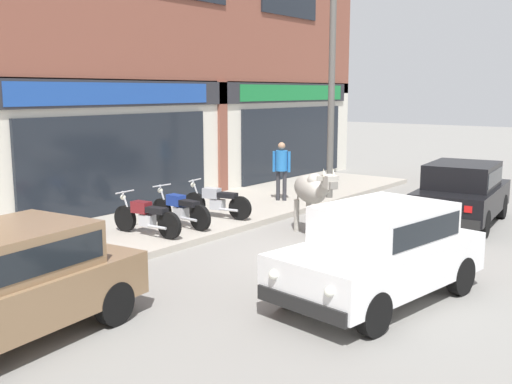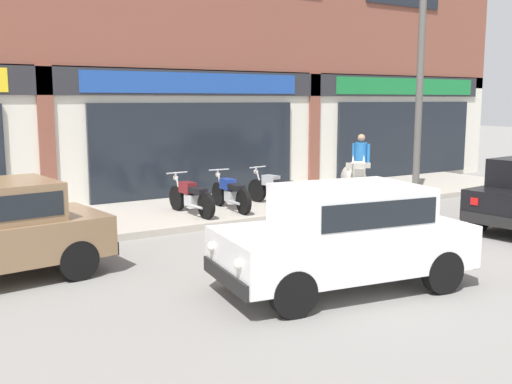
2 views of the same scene
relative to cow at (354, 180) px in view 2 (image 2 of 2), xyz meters
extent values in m
plane|color=gray|center=(-1.09, -0.78, -1.01)|extent=(90.00, 90.00, 0.00)
cube|color=#A8A093|center=(-1.09, 3.15, -0.93)|extent=(19.00, 3.46, 0.14)
cube|color=silver|center=(-1.09, 5.15, 0.69)|extent=(23.00, 0.55, 3.40)
cube|color=#28282D|center=(-1.09, 4.83, 2.04)|extent=(22.08, 0.08, 0.64)
cube|color=brown|center=(-4.92, 4.85, 0.69)|extent=(0.36, 0.12, 3.40)
cube|color=black|center=(-1.09, 4.82, 0.34)|extent=(5.83, 0.10, 2.40)
cube|color=#1E479E|center=(-1.09, 4.80, 2.04)|extent=(6.13, 0.05, 0.52)
cube|color=brown|center=(2.75, 4.85, 0.69)|extent=(0.36, 0.12, 3.40)
cube|color=black|center=(6.58, 4.82, 0.34)|extent=(5.83, 0.10, 2.40)
cube|color=#197A38|center=(6.58, 4.80, 2.04)|extent=(6.13, 0.05, 0.52)
ellipsoid|color=#9E998E|center=(0.06, 0.08, 0.01)|extent=(1.26, 1.43, 0.60)
sphere|color=#9E998E|center=(-0.11, -0.14, 0.24)|extent=(0.32, 0.32, 0.32)
cylinder|color=#9E998E|center=(-0.09, -0.35, -0.65)|extent=(0.12, 0.12, 0.72)
cylinder|color=#9E998E|center=(-0.32, -0.18, -0.65)|extent=(0.12, 0.12, 0.72)
cylinder|color=#9E998E|center=(0.44, 0.34, -0.65)|extent=(0.12, 0.12, 0.72)
cylinder|color=#9E998E|center=(0.21, 0.51, -0.65)|extent=(0.12, 0.12, 0.72)
cylinder|color=#9E998E|center=(-0.43, -0.57, 0.16)|extent=(0.47, 0.52, 0.43)
cube|color=#9E998E|center=(-0.59, -0.78, 0.33)|extent=(0.39, 0.42, 0.26)
cube|color=slate|center=(-0.70, -0.93, 0.29)|extent=(0.21, 0.21, 0.14)
cone|color=beige|center=(-0.49, -0.81, 0.51)|extent=(0.11, 0.12, 0.19)
cone|color=beige|center=(-0.65, -0.69, 0.51)|extent=(0.11, 0.12, 0.19)
cube|color=#9E998E|center=(-0.42, -0.81, 0.39)|extent=(0.14, 0.12, 0.10)
cube|color=#9E998E|center=(-0.67, -0.62, 0.39)|extent=(0.14, 0.12, 0.10)
cylinder|color=#9E998E|center=(0.51, 0.67, -0.21)|extent=(0.13, 0.15, 0.60)
cylinder|color=black|center=(-4.08, -3.51, -0.71)|extent=(0.62, 0.27, 0.60)
cylinder|color=black|center=(-3.86, -2.09, -0.71)|extent=(0.62, 0.27, 0.60)
cylinder|color=black|center=(-1.81, -3.86, -0.71)|extent=(0.62, 0.27, 0.60)
cylinder|color=black|center=(-1.59, -2.44, -0.71)|extent=(0.62, 0.27, 0.60)
cube|color=white|center=(-2.83, -2.97, -0.41)|extent=(3.70, 2.11, 0.60)
cube|color=white|center=(-2.74, -2.99, 0.17)|extent=(2.10, 1.71, 0.56)
cube|color=black|center=(-2.74, -2.99, 0.17)|extent=(1.95, 1.71, 0.35)
cube|color=black|center=(-4.54, -2.71, -0.63)|extent=(0.35, 1.52, 0.20)
cube|color=black|center=(-1.12, -3.24, -0.63)|extent=(0.35, 1.52, 0.20)
sphere|color=silver|center=(-4.65, -3.18, -0.33)|extent=(0.14, 0.14, 0.14)
sphere|color=silver|center=(-4.50, -2.23, -0.33)|extent=(0.14, 0.14, 0.14)
cube|color=red|center=(-1.17, -3.73, -0.31)|extent=(0.05, 0.16, 0.14)
cube|color=red|center=(-1.02, -2.75, -0.31)|extent=(0.05, 0.16, 0.14)
cylinder|color=black|center=(-5.84, -0.57, -0.71)|extent=(0.62, 0.24, 0.60)
cylinder|color=black|center=(-6.00, 0.86, -0.71)|extent=(0.62, 0.24, 0.60)
cube|color=black|center=(-5.35, 0.21, -0.63)|extent=(0.28, 1.52, 0.20)
cube|color=red|center=(-5.27, -0.28, -0.31)|extent=(0.05, 0.16, 0.14)
cube|color=red|center=(-5.37, 0.71, -0.31)|extent=(0.05, 0.16, 0.14)
cylinder|color=black|center=(1.98, -1.59, -0.71)|extent=(0.62, 0.25, 0.60)
cube|color=black|center=(1.48, -2.37, -0.63)|extent=(0.29, 1.52, 0.20)
cube|color=red|center=(1.40, -1.88, -0.31)|extent=(0.05, 0.16, 0.14)
cylinder|color=black|center=(-2.54, 3.08, -0.58)|extent=(0.14, 0.57, 0.56)
cylinder|color=black|center=(-2.45, 1.84, -0.58)|extent=(0.14, 0.57, 0.56)
cube|color=#B2B5BA|center=(-2.49, 2.44, -0.54)|extent=(0.22, 0.33, 0.24)
cube|color=maroon|center=(-2.50, 2.60, -0.28)|extent=(0.27, 0.42, 0.24)
cube|color=black|center=(-2.47, 2.20, -0.30)|extent=(0.26, 0.53, 0.12)
cylinder|color=#B2B5BA|center=(-2.53, 3.02, -0.28)|extent=(0.06, 0.27, 0.59)
cylinder|color=#B2B5BA|center=(-2.54, 3.06, 0.00)|extent=(0.52, 0.07, 0.03)
sphere|color=silver|center=(-2.54, 3.12, -0.12)|extent=(0.12, 0.12, 0.12)
cylinder|color=#B2B5BA|center=(-2.58, 2.07, -0.62)|extent=(0.09, 0.48, 0.06)
cylinder|color=black|center=(-1.45, 3.09, -0.58)|extent=(0.13, 0.56, 0.56)
cylinder|color=black|center=(-1.53, 1.84, -0.58)|extent=(0.13, 0.56, 0.56)
cube|color=#B2B5BA|center=(-1.49, 2.45, -0.54)|extent=(0.22, 0.33, 0.24)
cube|color=navy|center=(-1.48, 2.61, -0.28)|extent=(0.26, 0.41, 0.24)
cube|color=black|center=(-1.51, 2.21, -0.30)|extent=(0.25, 0.53, 0.12)
cylinder|color=#B2B5BA|center=(-1.46, 3.03, -0.28)|extent=(0.06, 0.27, 0.59)
cylinder|color=#B2B5BA|center=(-1.46, 3.07, 0.00)|extent=(0.52, 0.06, 0.03)
sphere|color=silver|center=(-1.45, 3.13, -0.12)|extent=(0.12, 0.12, 0.12)
cylinder|color=#B2B5BA|center=(-1.62, 2.09, -0.62)|extent=(0.09, 0.48, 0.06)
cylinder|color=black|center=(-0.39, 3.07, -0.58)|extent=(0.20, 0.57, 0.56)
cylinder|color=black|center=(-0.16, 1.84, -0.58)|extent=(0.20, 0.57, 0.56)
cube|color=#B2B5BA|center=(-0.27, 2.43, -0.54)|extent=(0.25, 0.35, 0.24)
cube|color=#A8AAB2|center=(-0.30, 2.59, -0.28)|extent=(0.31, 0.44, 0.24)
cube|color=black|center=(-0.23, 2.20, -0.30)|extent=(0.31, 0.55, 0.12)
cylinder|color=#B2B5BA|center=(-0.38, 3.01, -0.28)|extent=(0.09, 0.27, 0.59)
cylinder|color=#B2B5BA|center=(-0.39, 3.05, 0.00)|extent=(0.52, 0.13, 0.03)
sphere|color=silver|center=(-0.40, 3.11, -0.12)|extent=(0.12, 0.12, 0.12)
cylinder|color=#B2B5BA|center=(-0.32, 2.06, -0.62)|extent=(0.15, 0.48, 0.06)
cylinder|color=#2D2D33|center=(2.54, 2.45, -0.45)|extent=(0.11, 0.11, 0.82)
cylinder|color=#2D2D33|center=(2.47, 2.62, -0.45)|extent=(0.11, 0.11, 0.82)
cylinder|color=#236BB7|center=(2.50, 2.53, 0.24)|extent=(0.32, 0.32, 0.56)
cylinder|color=#236BB7|center=(2.59, 2.34, 0.21)|extent=(0.08, 0.08, 0.56)
cylinder|color=#236BB7|center=(2.42, 2.73, 0.21)|extent=(0.08, 0.08, 0.56)
sphere|color=tan|center=(2.50, 2.53, 0.64)|extent=(0.20, 0.20, 0.20)
cylinder|color=#595651|center=(3.70, 1.72, 1.93)|extent=(0.18, 0.18, 5.60)
camera|label=1|loc=(-10.79, -6.73, 2.11)|focal=42.00mm
camera|label=2|loc=(-8.22, -9.17, 1.63)|focal=42.00mm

